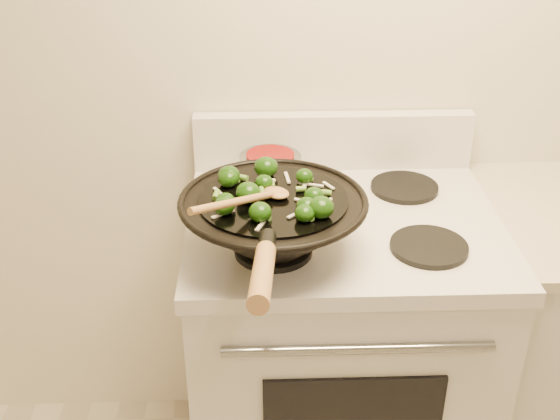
{
  "coord_description": "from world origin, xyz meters",
  "views": [
    {
      "loc": [
        -0.28,
        -0.34,
        1.79
      ],
      "look_at": [
        -0.23,
        1.01,
        1.03
      ],
      "focal_mm": 45.0,
      "sensor_mm": 36.0,
      "label": 1
    }
  ],
  "objects": [
    {
      "name": "stirfry",
      "position": [
        -0.26,
        1.02,
        1.08
      ],
      "size": [
        0.28,
        0.29,
        0.05
      ],
      "color": "#133708",
      "rests_on": "wok"
    },
    {
      "name": "wok",
      "position": [
        -0.25,
        1.01,
        1.0
      ],
      "size": [
        0.42,
        0.7,
        0.22
      ],
      "color": "black",
      "rests_on": "stove"
    },
    {
      "name": "saucepan",
      "position": [
        -0.25,
        1.32,
        0.98
      ],
      "size": [
        0.16,
        0.26,
        0.1
      ],
      "color": "gray",
      "rests_on": "stove"
    },
    {
      "name": "stove",
      "position": [
        -0.07,
        1.17,
        0.47
      ],
      "size": [
        0.78,
        0.67,
        1.08
      ],
      "color": "silver",
      "rests_on": "ground"
    },
    {
      "name": "wooden_spoon",
      "position": [
        -0.29,
        0.97,
        1.09
      ],
      "size": [
        0.22,
        0.24,
        0.08
      ],
      "color": "#A27340",
      "rests_on": "wok"
    }
  ]
}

